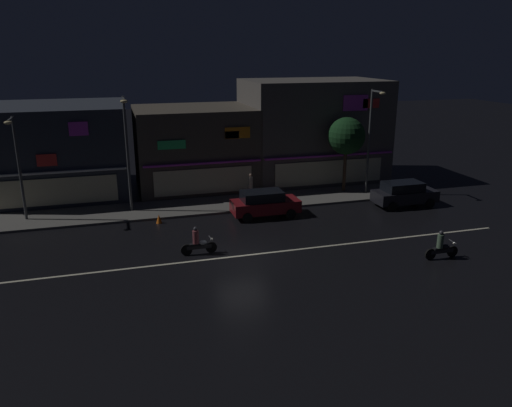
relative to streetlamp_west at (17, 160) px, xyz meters
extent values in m
plane|color=black|center=(11.49, -8.75, -3.93)|extent=(140.00, 140.00, 0.00)
cube|color=beige|center=(11.49, -8.75, -3.93)|extent=(30.53, 0.16, 0.01)
cube|color=#5B5954|center=(11.49, 0.12, -3.86)|extent=(32.14, 3.77, 0.14)
cube|color=#2D333D|center=(1.85, 6.46, -0.68)|extent=(9.32, 8.80, 6.50)
cube|color=white|center=(1.85, 1.94, -1.33)|extent=(8.85, 0.24, 0.12)
cube|color=red|center=(1.36, 2.00, -0.51)|extent=(1.22, 0.08, 0.77)
cube|color=#D83FD8|center=(3.48, 2.00, 1.42)|extent=(1.19, 0.08, 0.89)
cube|color=beige|center=(1.85, 2.00, -2.63)|extent=(7.46, 0.06, 1.80)
cube|color=#4C443A|center=(11.49, 5.59, -0.88)|extent=(8.75, 7.07, 6.10)
cube|color=#D83FD8|center=(11.49, 1.94, -1.33)|extent=(8.31, 0.24, 0.12)
cube|color=#D83FD8|center=(13.59, 2.00, 0.57)|extent=(0.98, 0.08, 0.50)
cube|color=orange|center=(13.99, 2.00, 0.70)|extent=(1.81, 0.08, 0.79)
cube|color=#33E572|center=(9.36, 2.00, 0.08)|extent=(1.91, 0.08, 0.60)
cube|color=beige|center=(11.49, 2.00, -2.63)|extent=(7.00, 0.06, 1.80)
cube|color=#56514C|center=(21.13, 5.56, 0.04)|extent=(10.83, 7.02, 7.95)
cube|color=#D83FD8|center=(21.13, 1.94, -1.33)|extent=(10.29, 0.24, 0.12)
cube|color=#D83FD8|center=(23.01, 2.00, 2.51)|extent=(1.99, 0.08, 1.15)
cube|color=red|center=(24.27, 2.00, 2.44)|extent=(1.35, 0.08, 0.69)
cube|color=beige|center=(21.13, 2.00, -2.63)|extent=(8.66, 0.06, 1.80)
cylinder|color=#47494C|center=(0.00, 0.24, -0.62)|extent=(0.16, 0.16, 6.34)
cube|color=#47494C|center=(0.00, -0.46, 2.45)|extent=(0.10, 1.40, 0.10)
ellipsoid|color=#F9E099|center=(0.00, -1.16, 2.37)|extent=(0.44, 0.32, 0.20)
cylinder|color=#47494C|center=(6.36, 0.26, -0.12)|extent=(0.16, 0.16, 7.34)
cube|color=#47494C|center=(6.36, -0.44, 3.44)|extent=(0.10, 1.40, 0.10)
ellipsoid|color=#F9E099|center=(6.36, -1.14, 3.36)|extent=(0.44, 0.32, 0.20)
cylinder|color=#47494C|center=(23.16, -0.10, -0.07)|extent=(0.16, 0.16, 7.45)
cube|color=#47494C|center=(23.16, -0.80, 3.55)|extent=(0.10, 1.40, 0.10)
ellipsoid|color=#F9E099|center=(23.16, -1.50, 3.47)|extent=(0.44, 0.32, 0.20)
cylinder|color=gray|center=(14.59, 0.81, -3.01)|extent=(0.33, 0.33, 1.57)
sphere|color=tan|center=(14.59, 0.81, -2.11)|extent=(0.22, 0.22, 0.22)
cylinder|color=#473323|center=(21.80, 0.78, -2.28)|extent=(0.24, 0.24, 3.02)
sphere|color=#143819|center=(21.80, 0.78, 0.31)|extent=(2.70, 2.70, 2.70)
cube|color=black|center=(24.33, -3.39, -3.24)|extent=(4.30, 1.78, 0.76)
cube|color=black|center=(24.11, -3.39, -2.56)|extent=(2.58, 1.57, 0.60)
cube|color=#F9F2CC|center=(26.44, -2.78, -3.14)|extent=(0.08, 0.20, 0.12)
cube|color=#F9F2CC|center=(26.44, -3.99, -3.14)|extent=(0.08, 0.20, 0.12)
cylinder|color=black|center=(25.75, -2.50, -3.62)|extent=(0.62, 0.20, 0.62)
cylinder|color=black|center=(25.75, -4.28, -3.62)|extent=(0.62, 0.20, 0.62)
cylinder|color=black|center=(22.91, -2.50, -3.62)|extent=(0.62, 0.20, 0.62)
cylinder|color=black|center=(22.91, -4.28, -3.62)|extent=(0.62, 0.20, 0.62)
cube|color=maroon|center=(14.54, -2.93, -3.24)|extent=(4.30, 1.78, 0.76)
cube|color=black|center=(14.32, -2.93, -2.56)|extent=(2.58, 1.57, 0.60)
cube|color=#F9F2CC|center=(16.65, -2.32, -3.14)|extent=(0.08, 0.20, 0.12)
cube|color=#F9F2CC|center=(16.65, -3.53, -3.14)|extent=(0.08, 0.20, 0.12)
cylinder|color=black|center=(15.96, -2.04, -3.62)|extent=(0.62, 0.20, 0.62)
cylinder|color=black|center=(15.96, -3.82, -3.62)|extent=(0.62, 0.20, 0.62)
cylinder|color=black|center=(13.12, -2.04, -3.62)|extent=(0.62, 0.20, 0.62)
cylinder|color=black|center=(13.12, -3.82, -3.62)|extent=(0.62, 0.20, 0.62)
cylinder|color=black|center=(21.84, -11.86, -3.63)|extent=(0.60, 0.08, 0.60)
cylinder|color=black|center=(20.54, -11.86, -3.63)|extent=(0.60, 0.10, 0.60)
cube|color=black|center=(21.19, -11.86, -3.53)|extent=(1.30, 0.14, 0.20)
ellipsoid|color=black|center=(21.39, -11.86, -3.31)|extent=(0.44, 0.26, 0.24)
cube|color=black|center=(20.99, -11.86, -3.38)|extent=(0.56, 0.22, 0.10)
cylinder|color=slate|center=(21.79, -11.86, -3.08)|extent=(0.03, 0.60, 0.03)
sphere|color=white|center=(21.88, -11.86, -3.18)|extent=(0.14, 0.14, 0.14)
cylinder|color=#4C664C|center=(21.04, -11.86, -2.98)|extent=(0.32, 0.32, 0.70)
sphere|color=#333338|center=(21.04, -11.86, -2.52)|extent=(0.22, 0.22, 0.22)
cylinder|color=black|center=(10.06, -7.88, -3.63)|extent=(0.60, 0.08, 0.60)
cylinder|color=black|center=(8.76, -7.88, -3.63)|extent=(0.60, 0.10, 0.60)
cube|color=black|center=(9.41, -7.88, -3.53)|extent=(1.30, 0.14, 0.20)
ellipsoid|color=#B2B7BC|center=(9.61, -7.88, -3.31)|extent=(0.44, 0.26, 0.24)
cube|color=black|center=(9.21, -7.88, -3.38)|extent=(0.56, 0.22, 0.10)
cylinder|color=slate|center=(10.01, -7.88, -3.08)|extent=(0.03, 0.60, 0.03)
sphere|color=white|center=(10.10, -7.88, -3.18)|extent=(0.14, 0.14, 0.14)
cylinder|color=brown|center=(9.26, -7.88, -2.98)|extent=(0.32, 0.32, 0.70)
sphere|color=#333338|center=(9.26, -7.88, -2.52)|extent=(0.22, 0.22, 0.22)
cone|color=orange|center=(7.87, -2.40, -3.66)|extent=(0.36, 0.36, 0.55)
camera|label=1|loc=(5.62, -31.74, 6.24)|focal=34.88mm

